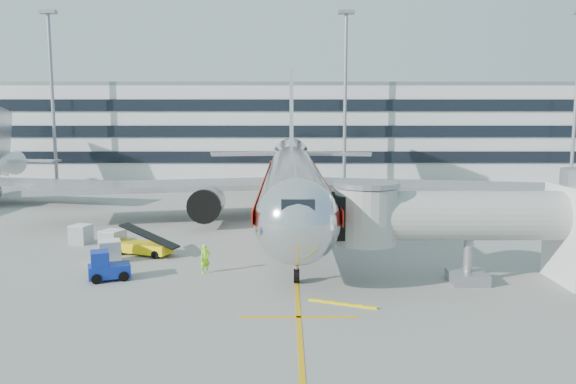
{
  "coord_description": "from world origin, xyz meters",
  "views": [
    {
      "loc": [
        -0.61,
        -41.43,
        10.06
      ],
      "look_at": [
        -0.5,
        4.38,
        4.0
      ],
      "focal_mm": 35.0,
      "sensor_mm": 36.0,
      "label": 1
    }
  ],
  "objects_px": {
    "main_jet": "(293,179)",
    "cargo_container_left": "(81,234)",
    "belt_loader": "(143,246)",
    "cargo_container_right": "(113,241)",
    "cargo_container_front": "(110,251)",
    "baggage_tug": "(106,267)",
    "ramp_worker": "(205,259)"
  },
  "relations": [
    {
      "from": "cargo_container_front",
      "to": "main_jet",
      "type": "bearing_deg",
      "value": 48.21
    },
    {
      "from": "baggage_tug",
      "to": "ramp_worker",
      "type": "bearing_deg",
      "value": 15.13
    },
    {
      "from": "cargo_container_front",
      "to": "ramp_worker",
      "type": "relative_size",
      "value": 0.99
    },
    {
      "from": "main_jet",
      "to": "cargo_container_left",
      "type": "height_order",
      "value": "main_jet"
    },
    {
      "from": "cargo_container_left",
      "to": "cargo_container_front",
      "type": "height_order",
      "value": "cargo_container_front"
    },
    {
      "from": "cargo_container_left",
      "to": "cargo_container_right",
      "type": "height_order",
      "value": "cargo_container_right"
    },
    {
      "from": "main_jet",
      "to": "cargo_container_left",
      "type": "distance_m",
      "value": 19.62
    },
    {
      "from": "belt_loader",
      "to": "cargo_container_right",
      "type": "height_order",
      "value": "belt_loader"
    },
    {
      "from": "baggage_tug",
      "to": "cargo_container_right",
      "type": "height_order",
      "value": "baggage_tug"
    },
    {
      "from": "baggage_tug",
      "to": "cargo_container_right",
      "type": "bearing_deg",
      "value": 104.43
    },
    {
      "from": "cargo_container_left",
      "to": "cargo_container_front",
      "type": "xyz_separation_m",
      "value": [
        4.16,
        -5.85,
        0.01
      ]
    },
    {
      "from": "baggage_tug",
      "to": "cargo_container_right",
      "type": "distance_m",
      "value": 7.94
    },
    {
      "from": "main_jet",
      "to": "cargo_container_right",
      "type": "relative_size",
      "value": 25.79
    },
    {
      "from": "cargo_container_left",
      "to": "ramp_worker",
      "type": "relative_size",
      "value": 0.93
    },
    {
      "from": "main_jet",
      "to": "cargo_container_front",
      "type": "xyz_separation_m",
      "value": [
        -13.05,
        -14.6,
        -3.46
      ]
    },
    {
      "from": "main_jet",
      "to": "cargo_container_front",
      "type": "height_order",
      "value": "main_jet"
    },
    {
      "from": "baggage_tug",
      "to": "cargo_container_front",
      "type": "distance_m",
      "value": 4.63
    },
    {
      "from": "baggage_tug",
      "to": "main_jet",
      "type": "bearing_deg",
      "value": 58.12
    },
    {
      "from": "main_jet",
      "to": "belt_loader",
      "type": "bearing_deg",
      "value": -132.03
    },
    {
      "from": "belt_loader",
      "to": "cargo_container_right",
      "type": "bearing_deg",
      "value": 156.98
    },
    {
      "from": "belt_loader",
      "to": "cargo_container_left",
      "type": "bearing_deg",
      "value": 147.85
    },
    {
      "from": "main_jet",
      "to": "cargo_container_left",
      "type": "relative_size",
      "value": 29.1
    },
    {
      "from": "baggage_tug",
      "to": "cargo_container_left",
      "type": "relative_size",
      "value": 1.62
    },
    {
      "from": "cargo_container_front",
      "to": "ramp_worker",
      "type": "xyz_separation_m",
      "value": [
        7.13,
        -2.87,
        0.17
      ]
    },
    {
      "from": "cargo_container_right",
      "to": "cargo_container_front",
      "type": "relative_size",
      "value": 1.06
    },
    {
      "from": "belt_loader",
      "to": "cargo_container_front",
      "type": "height_order",
      "value": "belt_loader"
    },
    {
      "from": "belt_loader",
      "to": "cargo_container_front",
      "type": "relative_size",
      "value": 2.52
    },
    {
      "from": "ramp_worker",
      "to": "cargo_container_front",
      "type": "bearing_deg",
      "value": 125.23
    },
    {
      "from": "main_jet",
      "to": "cargo_container_right",
      "type": "distance_m",
      "value": 18.26
    },
    {
      "from": "baggage_tug",
      "to": "cargo_container_left",
      "type": "xyz_separation_m",
      "value": [
        -5.34,
        10.33,
        -0.05
      ]
    },
    {
      "from": "main_jet",
      "to": "cargo_container_front",
      "type": "relative_size",
      "value": 27.25
    },
    {
      "from": "belt_loader",
      "to": "cargo_container_right",
      "type": "xyz_separation_m",
      "value": [
        -2.58,
        1.1,
        0.18
      ]
    }
  ]
}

